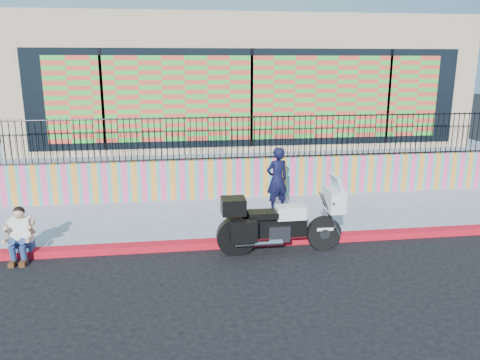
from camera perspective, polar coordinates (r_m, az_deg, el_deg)
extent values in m
plane|color=black|center=(10.42, 5.07, -7.69)|extent=(90.00, 90.00, 0.00)
cube|color=#A60B11|center=(10.39, 5.08, -7.30)|extent=(16.00, 0.30, 0.15)
cube|color=#888EA4|center=(11.91, 3.29, -4.43)|extent=(16.00, 3.00, 0.15)
cube|color=#FF437D|center=(13.24, 1.98, 0.32)|extent=(16.00, 0.20, 1.10)
cube|color=#888EA4|center=(18.19, -0.81, 3.91)|extent=(16.00, 10.00, 1.25)
cube|color=tan|center=(17.71, -0.76, 12.18)|extent=(14.00, 8.00, 4.00)
cube|color=black|center=(13.76, 1.41, 9.93)|extent=(12.60, 0.04, 2.80)
cube|color=#DA4630|center=(13.73, 1.43, 9.92)|extent=(11.48, 0.02, 2.40)
cylinder|color=black|center=(10.10, 10.18, -6.37)|extent=(0.73, 0.15, 0.73)
cylinder|color=black|center=(9.70, -0.48, -7.02)|extent=(0.73, 0.15, 0.73)
cube|color=black|center=(9.80, 4.98, -5.69)|extent=(1.05, 0.31, 0.37)
cube|color=silver|center=(9.82, 4.65, -6.32)|extent=(0.44, 0.37, 0.33)
cube|color=silver|center=(9.74, 6.16, -3.92)|extent=(0.61, 0.35, 0.26)
cube|color=black|center=(9.63, 2.78, -4.22)|extent=(0.61, 0.37, 0.13)
cube|color=silver|center=(9.94, 11.44, -2.42)|extent=(0.33, 0.57, 0.46)
cube|color=silver|center=(9.86, 11.78, -0.45)|extent=(0.20, 0.51, 0.37)
cube|color=black|center=(9.47, -0.82, -3.18)|extent=(0.48, 0.46, 0.33)
cube|color=black|center=(9.33, 0.46, -6.33)|extent=(0.53, 0.20, 0.44)
cube|color=black|center=(9.94, -0.10, -5.00)|extent=(0.53, 0.20, 0.44)
cube|color=silver|center=(10.07, 10.20, -5.78)|extent=(0.35, 0.18, 0.07)
imported|color=black|center=(11.84, 4.54, 0.03)|extent=(0.70, 0.57, 1.67)
cube|color=navy|center=(10.59, -24.84, -7.25)|extent=(0.36, 0.28, 0.18)
cube|color=white|center=(10.44, -25.10, -5.53)|extent=(0.38, 0.27, 0.54)
sphere|color=tan|center=(10.30, -25.37, -3.72)|extent=(0.21, 0.21, 0.21)
cube|color=#472814|center=(10.30, -25.96, -9.11)|extent=(0.11, 0.26, 0.10)
cube|color=#472814|center=(10.24, -24.88, -9.12)|extent=(0.11, 0.26, 0.10)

